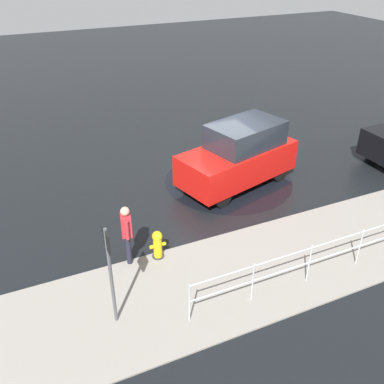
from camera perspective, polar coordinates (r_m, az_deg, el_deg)
ground_plane at (r=14.19m, az=3.63°, el=1.14°), size 60.00×60.00×0.00m
kerb_strip at (r=11.29m, az=13.58°, el=-8.42°), size 24.00×3.20×0.04m
moving_hatchback at (r=13.80m, az=6.32°, el=4.92°), size 4.21×2.66×2.06m
fire_hydrant at (r=10.78m, az=-4.61°, el=-7.06°), size 0.42×0.31×0.80m
pedestrian at (r=10.40m, az=-8.70°, el=-5.11°), size 0.31×0.56×1.62m
metal_railing at (r=10.66m, az=18.68°, el=-7.26°), size 7.58×0.04×1.05m
sign_post at (r=8.52m, az=-10.96°, el=-9.33°), size 0.07×0.44×2.40m
puddle_patch at (r=14.39m, az=4.88°, el=1.55°), size 4.25×4.25×0.01m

